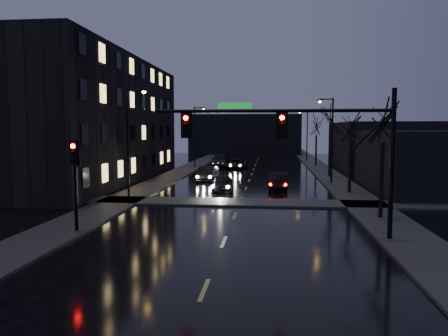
% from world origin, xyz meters
% --- Properties ---
extents(ground, '(160.00, 160.00, 0.00)m').
position_xyz_m(ground, '(0.00, 0.00, 0.00)').
color(ground, black).
rests_on(ground, ground).
extents(sidewalk_left, '(3.00, 140.00, 0.12)m').
position_xyz_m(sidewalk_left, '(-8.50, 35.00, 0.06)').
color(sidewalk_left, '#2D2D2B').
rests_on(sidewalk_left, ground).
extents(sidewalk_right, '(3.00, 140.00, 0.12)m').
position_xyz_m(sidewalk_right, '(8.50, 35.00, 0.06)').
color(sidewalk_right, '#2D2D2B').
rests_on(sidewalk_right, ground).
extents(sidewalk_cross, '(40.00, 3.00, 0.12)m').
position_xyz_m(sidewalk_cross, '(0.00, 18.50, 0.06)').
color(sidewalk_cross, '#2D2D2B').
rests_on(sidewalk_cross, ground).
extents(apartment_block, '(12.00, 30.00, 12.00)m').
position_xyz_m(apartment_block, '(-16.50, 30.00, 6.00)').
color(apartment_block, black).
rests_on(apartment_block, ground).
extents(commercial_right_near, '(10.00, 14.00, 5.00)m').
position_xyz_m(commercial_right_near, '(15.50, 26.00, 2.50)').
color(commercial_right_near, black).
rests_on(commercial_right_near, ground).
extents(commercial_right_far, '(12.00, 18.00, 6.00)m').
position_xyz_m(commercial_right_far, '(17.00, 48.00, 3.00)').
color(commercial_right_far, black).
rests_on(commercial_right_far, ground).
extents(far_block, '(22.00, 10.00, 8.00)m').
position_xyz_m(far_block, '(-3.00, 78.00, 4.00)').
color(far_block, black).
rests_on(far_block, ground).
extents(signal_mast, '(11.11, 0.41, 7.00)m').
position_xyz_m(signal_mast, '(3.85, 9.00, 4.87)').
color(signal_mast, black).
rests_on(signal_mast, ground).
extents(signal_pole_left, '(0.35, 0.41, 4.53)m').
position_xyz_m(signal_pole_left, '(-7.50, 8.99, 3.01)').
color(signal_pole_left, black).
rests_on(signal_pole_left, ground).
extents(tree_near, '(3.52, 3.52, 8.08)m').
position_xyz_m(tree_near, '(8.40, 14.00, 6.22)').
color(tree_near, black).
rests_on(tree_near, ground).
extents(tree_mid_a, '(3.30, 3.30, 7.58)m').
position_xyz_m(tree_mid_a, '(8.40, 24.00, 5.83)').
color(tree_mid_a, black).
rests_on(tree_mid_a, ground).
extents(tree_mid_b, '(3.74, 3.74, 8.59)m').
position_xyz_m(tree_mid_b, '(8.40, 36.00, 6.61)').
color(tree_mid_b, black).
rests_on(tree_mid_b, ground).
extents(tree_far, '(3.43, 3.43, 7.88)m').
position_xyz_m(tree_far, '(8.40, 50.00, 6.06)').
color(tree_far, black).
rests_on(tree_far, ground).
extents(streetlight_l_near, '(1.53, 0.28, 8.00)m').
position_xyz_m(streetlight_l_near, '(-7.58, 18.00, 4.77)').
color(streetlight_l_near, black).
rests_on(streetlight_l_near, ground).
extents(streetlight_l_far, '(1.53, 0.28, 8.00)m').
position_xyz_m(streetlight_l_far, '(-7.58, 45.00, 4.77)').
color(streetlight_l_far, black).
rests_on(streetlight_l_far, ground).
extents(streetlight_r_mid, '(1.53, 0.28, 8.00)m').
position_xyz_m(streetlight_r_mid, '(7.58, 30.00, 4.77)').
color(streetlight_r_mid, black).
rests_on(streetlight_r_mid, ground).
extents(streetlight_r_far, '(1.53, 0.28, 8.00)m').
position_xyz_m(streetlight_r_far, '(7.58, 58.00, 4.77)').
color(streetlight_r_far, black).
rests_on(streetlight_r_far, ground).
extents(oncoming_car_a, '(2.12, 4.28, 1.40)m').
position_xyz_m(oncoming_car_a, '(-1.80, 24.28, 0.70)').
color(oncoming_car_a, black).
rests_on(oncoming_car_a, ground).
extents(oncoming_car_b, '(1.82, 4.50, 1.45)m').
position_xyz_m(oncoming_car_b, '(-4.16, 31.18, 0.73)').
color(oncoming_car_b, black).
rests_on(oncoming_car_b, ground).
extents(oncoming_car_c, '(2.74, 4.98, 1.32)m').
position_xyz_m(oncoming_car_c, '(-2.20, 44.10, 0.66)').
color(oncoming_car_c, black).
rests_on(oncoming_car_c, ground).
extents(oncoming_car_d, '(2.26, 5.42, 1.57)m').
position_xyz_m(oncoming_car_d, '(-4.84, 48.10, 0.78)').
color(oncoming_car_d, black).
rests_on(oncoming_car_d, ground).
extents(lead_car, '(1.57, 4.43, 1.46)m').
position_xyz_m(lead_car, '(2.72, 25.73, 0.73)').
color(lead_car, black).
rests_on(lead_car, ground).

